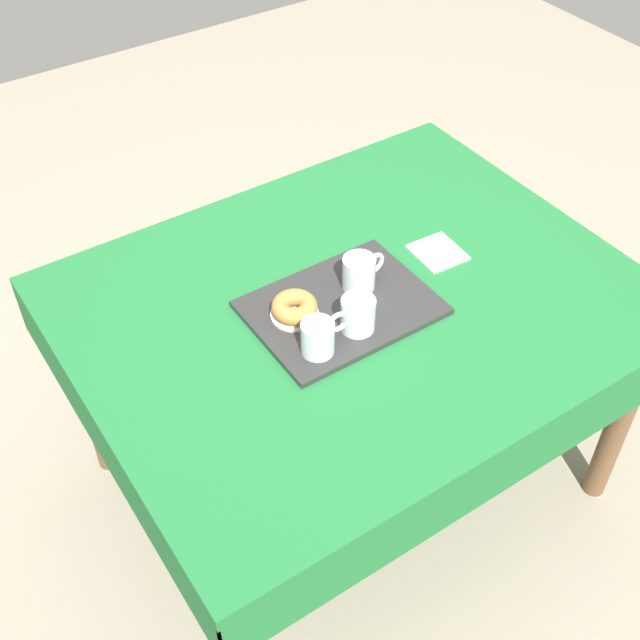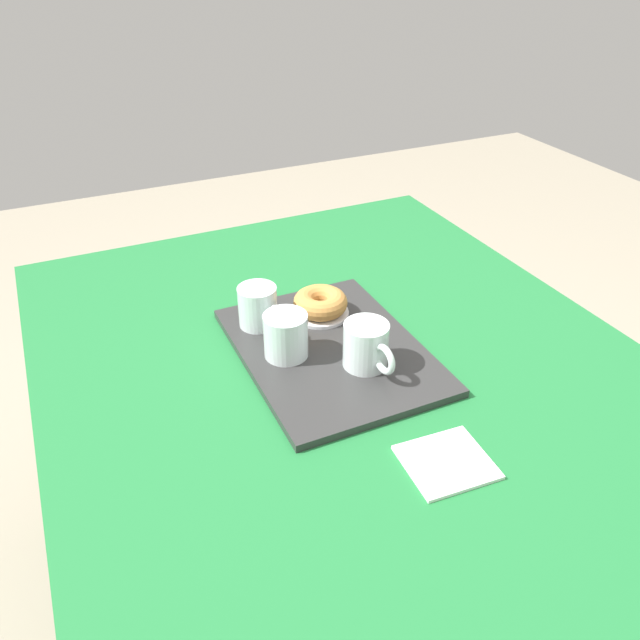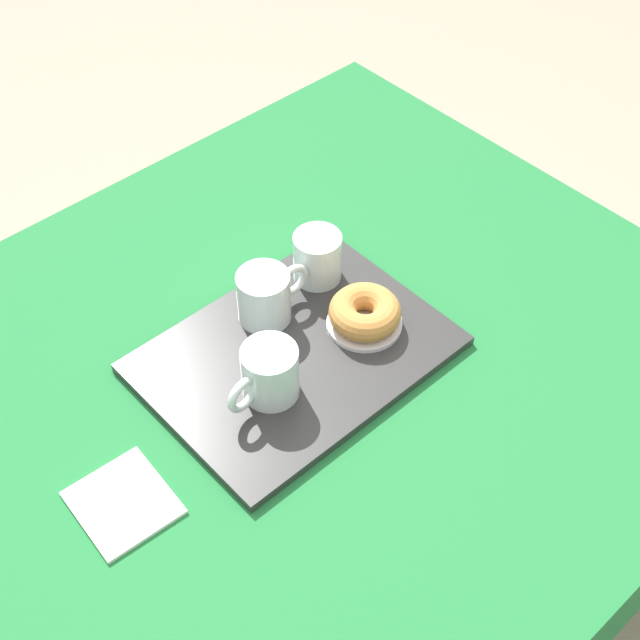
% 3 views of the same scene
% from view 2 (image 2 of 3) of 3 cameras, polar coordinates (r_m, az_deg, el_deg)
% --- Properties ---
extents(ground_plane, '(6.00, 6.00, 0.00)m').
position_cam_2_polar(ground_plane, '(1.69, 2.03, -24.24)').
color(ground_plane, gray).
extents(dining_table, '(1.35, 1.07, 0.73)m').
position_cam_2_polar(dining_table, '(1.21, 2.62, -7.41)').
color(dining_table, '#1E6B33').
rests_on(dining_table, ground).
extents(serving_tray, '(0.43, 0.32, 0.02)m').
position_cam_2_polar(serving_tray, '(1.18, 0.91, -2.73)').
color(serving_tray, '#2D2D2D').
rests_on(serving_tray, dining_table).
extents(tea_mug_left, '(0.12, 0.08, 0.08)m').
position_cam_2_polar(tea_mug_left, '(1.12, 4.20, -2.40)').
color(tea_mug_left, silver).
rests_on(tea_mug_left, serving_tray).
extents(tea_mug_right, '(0.12, 0.08, 0.08)m').
position_cam_2_polar(tea_mug_right, '(1.14, -3.13, -1.43)').
color(tea_mug_right, silver).
rests_on(tea_mug_right, serving_tray).
extents(water_glass_near, '(0.08, 0.08, 0.08)m').
position_cam_2_polar(water_glass_near, '(1.23, -5.61, 1.06)').
color(water_glass_near, silver).
rests_on(water_glass_near, serving_tray).
extents(donut_plate_left, '(0.11, 0.11, 0.01)m').
position_cam_2_polar(donut_plate_left, '(1.27, 0.03, 0.64)').
color(donut_plate_left, silver).
rests_on(donut_plate_left, serving_tray).
extents(sugar_donut_left, '(0.11, 0.11, 0.04)m').
position_cam_2_polar(sugar_donut_left, '(1.26, 0.04, 1.58)').
color(sugar_donut_left, '#BC7F3D').
rests_on(sugar_donut_left, donut_plate_left).
extents(paper_napkin, '(0.12, 0.13, 0.01)m').
position_cam_2_polar(paper_napkin, '(0.99, 11.32, -12.43)').
color(paper_napkin, white).
rests_on(paper_napkin, dining_table).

